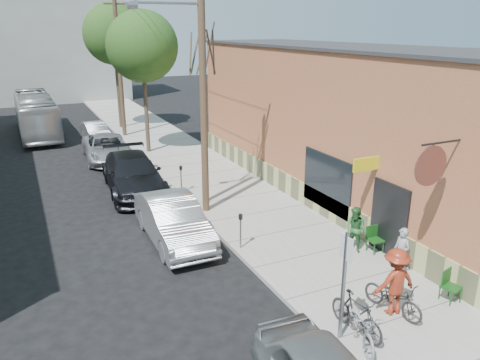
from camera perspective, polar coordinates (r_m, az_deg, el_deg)
name	(u,v)px	position (r m, az deg, el deg)	size (l,w,h in m)	color
ground	(193,286)	(14.36, -5.72, -12.78)	(120.00, 120.00, 0.00)	black
sidewalk	(198,169)	(25.19, -5.16, 1.30)	(4.50, 58.00, 0.15)	#A19E95
cafe_building	(343,122)	(21.49, 12.42, 6.88)	(6.60, 20.20, 6.61)	#A65F3D
end_cap_building	(31,41)	(53.71, -24.13, 15.25)	(18.00, 8.00, 12.00)	#9A9B96
sign_post	(344,276)	(11.39, 12.58, -11.37)	(0.07, 0.45, 2.80)	slate
parking_meter_near	(241,225)	(15.85, 0.07, -5.55)	(0.14, 0.14, 1.24)	slate
parking_meter_far	(181,175)	(21.36, -7.20, 0.66)	(0.14, 0.14, 1.24)	slate
utility_pole_near	(201,81)	(18.12, -4.72, 11.94)	(3.57, 0.28, 10.00)	#503A28
utility_pole_far	(119,58)	(33.10, -14.55, 14.15)	(1.80, 0.28, 10.00)	#503A28
tree_bare	(204,137)	(19.55, -4.41, 5.25)	(0.24, 0.24, 5.71)	#44392C
tree_leafy_mid	(142,47)	(28.14, -11.83, 15.64)	(4.07, 4.07, 8.18)	#44392C
tree_leafy_far	(114,34)	(35.96, -15.14, 16.79)	(4.33, 4.33, 8.88)	#44392C
patio_chair_a	(376,240)	(16.38, 16.19, -7.02)	(0.50, 0.50, 0.88)	#134614
patio_chair_b	(451,287)	(14.34, 24.34, -11.78)	(0.50, 0.50, 0.88)	#134614
patron_grey	(401,253)	(14.97, 19.04, -8.36)	(0.57, 0.37, 1.56)	gray
patron_green	(356,230)	(16.12, 13.92, -5.91)	(0.76, 0.59, 1.56)	#27632E
cyclist	(395,282)	(13.05, 18.37, -11.68)	(1.19, 0.68, 1.84)	maroon
cyclist_bike	(393,297)	(13.28, 18.17, -13.40)	(0.62, 1.76, 0.93)	black
parked_bike_a	(356,314)	(12.23, 14.01, -15.62)	(0.49, 1.74, 1.04)	black
parked_bike_b	(361,325)	(11.98, 14.48, -16.69)	(0.64, 1.83, 0.96)	gray
car_1	(173,220)	(16.85, -8.14, -4.89)	(1.72, 4.93, 1.62)	#AFB1B7
car_2	(133,174)	(22.23, -12.91, 0.71)	(2.41, 5.92, 1.72)	black
car_3	(107,148)	(28.00, -15.96, 3.77)	(2.39, 5.19, 1.44)	#A4A5AB
car_4	(96,132)	(32.90, -17.17, 5.60)	(1.36, 3.89, 1.28)	#999CA1
bus	(36,115)	(36.39, -23.62, 7.31)	(2.40, 10.26, 2.86)	silver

